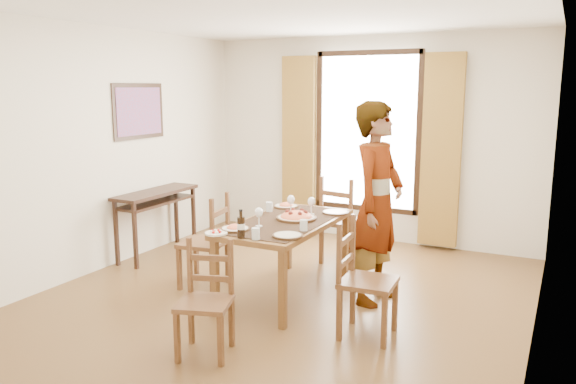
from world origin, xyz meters
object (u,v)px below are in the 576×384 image
at_px(man, 377,203).
at_px(console_table, 156,200).
at_px(dining_table, 286,228).
at_px(pasta_platter, 296,214).

bearing_deg(man, console_table, 91.29).
height_order(dining_table, man, man).
relative_size(dining_table, man, 0.83).
xyz_separation_m(man, pasta_platter, (-0.77, -0.17, -0.15)).
xyz_separation_m(console_table, man, (2.85, -0.23, 0.27)).
distance_m(man, pasta_platter, 0.80).
bearing_deg(dining_table, man, 17.22).
height_order(console_table, man, man).
height_order(console_table, dining_table, console_table).
relative_size(console_table, man, 0.63).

